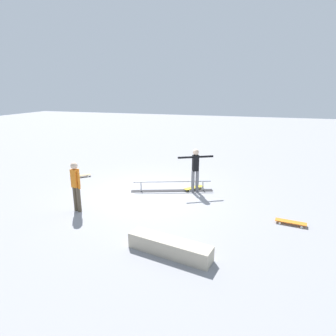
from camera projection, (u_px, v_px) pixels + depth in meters
ground_plane at (152, 194)px, 9.93m from camera, size 60.00×60.00×0.00m
grind_rail at (172, 187)px, 10.16m from camera, size 2.87×1.21×0.38m
skate_ledge at (169, 247)px, 6.28m from camera, size 2.00×0.78×0.36m
skater_main at (195, 167)px, 9.85m from camera, size 1.16×0.66×1.58m
skateboard_main at (194, 188)px, 10.32m from camera, size 0.67×0.74×0.09m
bystander_orange_shirt at (76, 184)px, 8.30m from camera, size 0.35×0.21×1.53m
loose_skateboard_orange at (291, 222)px, 7.67m from camera, size 0.82×0.34×0.09m
loose_skateboard_natural at (81, 175)px, 11.76m from camera, size 0.73×0.68×0.09m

